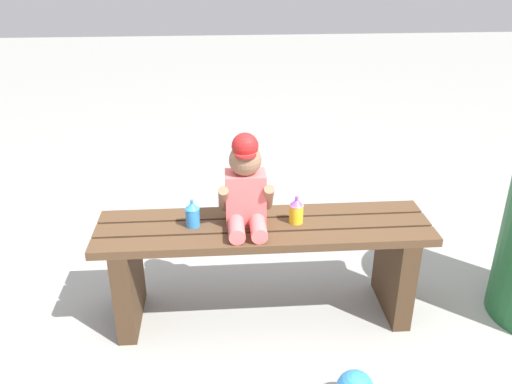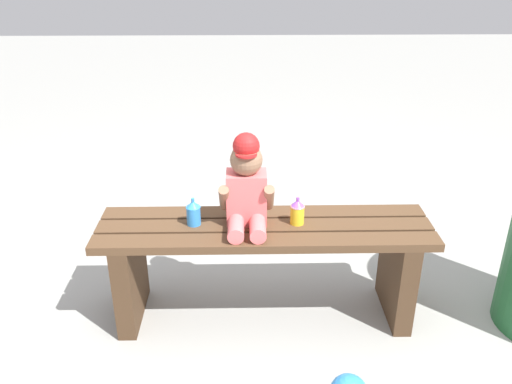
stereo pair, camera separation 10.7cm
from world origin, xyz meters
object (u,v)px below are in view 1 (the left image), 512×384
object	(u,v)px
park_bench	(264,255)
child_figure	(246,186)
sippy_cup_left	(192,214)
sippy_cup_right	(296,210)

from	to	relation	value
park_bench	child_figure	xyz separation A→B (m)	(-0.08, 0.01, 0.33)
sippy_cup_left	child_figure	bearing A→B (deg)	1.12
child_figure	sippy_cup_left	world-z (taller)	child_figure
park_bench	sippy_cup_left	size ratio (longest dim) A/B	11.65
park_bench	child_figure	distance (m)	0.34
park_bench	child_figure	world-z (taller)	child_figure
park_bench	sippy_cup_right	world-z (taller)	sippy_cup_right
child_figure	sippy_cup_left	xyz separation A→B (m)	(-0.23, -0.00, -0.12)
park_bench	sippy_cup_left	distance (m)	0.37
sippy_cup_right	park_bench	bearing A→B (deg)	-175.75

